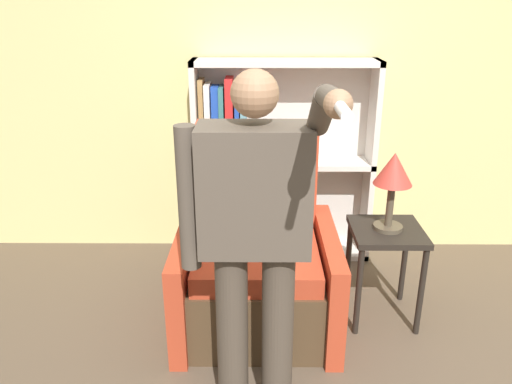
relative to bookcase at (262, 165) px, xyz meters
name	(u,v)px	position (x,y,z in m)	size (l,w,h in m)	color
wall_back	(313,72)	(0.37, 0.16, 0.67)	(8.00, 0.06, 2.80)	#DBCC84
bookcase	(262,165)	(0.00, 0.00, 0.00)	(1.33, 0.28, 1.51)	silver
armchair	(257,265)	(-0.03, -0.87, -0.37)	(0.95, 0.91, 1.20)	#4C3823
person_standing	(254,232)	(-0.04, -1.63, 0.22)	(0.63, 0.78, 1.66)	#473D33
side_table	(386,246)	(0.75, -0.86, -0.24)	(0.43, 0.43, 0.61)	black
table_lamp	(393,175)	(0.75, -0.86, 0.22)	(0.22, 0.22, 0.48)	#4C4233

